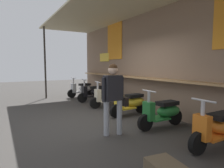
{
  "coord_description": "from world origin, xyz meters",
  "views": [
    {
      "loc": [
        4.79,
        -2.42,
        1.56
      ],
      "look_at": [
        -1.63,
        1.32,
        0.83
      ],
      "focal_mm": 30.98,
      "sensor_mm": 36.0,
      "label": 1
    }
  ],
  "objects": [
    {
      "name": "scooter_silver",
      "position": [
        -4.09,
        1.08,
        0.39
      ],
      "size": [
        0.49,
        1.4,
        0.97
      ],
      "rotation": [
        0.0,
        0.0,
        -1.5
      ],
      "color": "#B2B5BA",
      "rests_on": "ground_plane"
    },
    {
      "name": "scooter_yellow",
      "position": [
        -0.03,
        1.08,
        0.39
      ],
      "size": [
        0.49,
        1.4,
        0.97
      ],
      "rotation": [
        0.0,
        0.0,
        -1.5
      ],
      "color": "gold",
      "rests_on": "ground_plane"
    },
    {
      "name": "ground_plane",
      "position": [
        0.0,
        0.0,
        0.0
      ],
      "size": [
        30.37,
        30.37,
        0.0
      ],
      "primitive_type": "plane",
      "color": "#383533"
    },
    {
      "name": "scooter_green",
      "position": [
        1.35,
        1.08,
        0.39
      ],
      "size": [
        0.46,
        1.4,
        0.97
      ],
      "rotation": [
        0.0,
        0.0,
        -1.59
      ],
      "color": "#237533",
      "rests_on": "ground_plane"
    },
    {
      "name": "market_stall_facade",
      "position": [
        -0.0,
        1.81,
        1.98
      ],
      "size": [
        10.85,
        2.82,
        3.54
      ],
      "color": "#7F6651",
      "rests_on": "ground_plane"
    },
    {
      "name": "shopper_with_handbag",
      "position": [
        1.17,
        -0.27,
        0.95
      ],
      "size": [
        0.26,
        0.63,
        1.59
      ],
      "rotation": [
        0.0,
        0.0,
        3.16
      ],
      "color": "#999EA8",
      "rests_on": "ground_plane"
    },
    {
      "name": "scooter_black",
      "position": [
        -2.69,
        1.08,
        0.39
      ],
      "size": [
        0.46,
        1.4,
        0.97
      ],
      "rotation": [
        0.0,
        0.0,
        -1.57
      ],
      "color": "black",
      "rests_on": "ground_plane"
    },
    {
      "name": "scooter_orange",
      "position": [
        2.74,
        1.08,
        0.39
      ],
      "size": [
        0.46,
        1.4,
        0.97
      ],
      "rotation": [
        0.0,
        0.0,
        -1.57
      ],
      "color": "orange",
      "rests_on": "ground_plane"
    },
    {
      "name": "scooter_cream",
      "position": [
        -1.4,
        1.08,
        0.39
      ],
      "size": [
        0.46,
        1.4,
        0.97
      ],
      "rotation": [
        0.0,
        0.0,
        -1.61
      ],
      "color": "beige",
      "rests_on": "ground_plane"
    }
  ]
}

